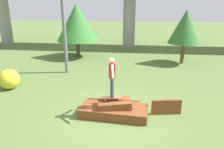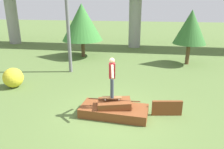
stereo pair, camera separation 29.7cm
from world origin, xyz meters
The scene contains 9 objects.
ground_plane centered at (0.00, 0.00, 0.00)m, with size 80.00×80.00×0.00m, color #567038.
scrap_pile centered at (0.00, 0.00, 0.24)m, with size 2.60×1.31×0.66m.
scrap_plank_loose centered at (1.98, 0.32, 0.29)m, with size 1.14×0.28×0.59m.
skateboard centered at (-0.07, 0.00, 0.73)m, with size 0.75×0.34×0.09m.
skater centered at (-0.07, 0.00, 1.60)m, with size 0.29×1.08×1.50m.
utility_pole centered at (-3.39, 4.90, 3.58)m, with size 1.30×0.20×6.92m.
tree_behind_left centered at (-3.69, 8.74, 2.62)m, with size 3.05×3.05×3.98m.
tree_behind_right centered at (3.92, 7.79, 2.50)m, with size 2.15×2.15×3.62m.
bush_yellow_flowering centered at (-5.39, 2.07, 0.49)m, with size 0.99×0.99×0.99m.
Camera 2 is at (1.06, -7.31, 4.15)m, focal length 35.00 mm.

